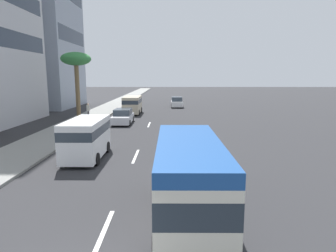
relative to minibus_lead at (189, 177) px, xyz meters
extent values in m
plane|color=#2D2D30|center=(27.45, 2.81, -1.56)|extent=(198.00, 198.00, 0.00)
cube|color=gray|center=(27.45, 10.31, -1.49)|extent=(162.00, 3.99, 0.15)
cube|color=silver|center=(-0.99, 2.81, -1.56)|extent=(3.20, 0.16, 0.01)
cube|color=silver|center=(8.25, 2.81, -1.56)|extent=(3.20, 0.16, 0.01)
cube|color=silver|center=(20.38, 2.81, -1.56)|extent=(3.20, 0.16, 0.01)
cube|color=silver|center=(0.00, 0.00, -0.24)|extent=(6.60, 2.15, 2.19)
cube|color=#1E4C93|center=(0.00, 0.00, 1.07)|extent=(6.60, 2.15, 0.42)
cube|color=#28333D|center=(0.00, 0.00, 0.18)|extent=(6.62, 2.15, 0.73)
cylinder|color=black|center=(1.92, 1.02, -1.14)|extent=(0.84, 0.26, 0.84)
cylinder|color=black|center=(1.92, -1.02, -1.14)|extent=(0.84, 0.26, 0.84)
cylinder|color=black|center=(-1.92, 1.02, -1.14)|extent=(0.84, 0.26, 0.84)
cylinder|color=black|center=(-1.92, -1.02, -1.14)|extent=(0.84, 0.26, 0.84)
cube|color=white|center=(37.74, -0.50, -0.97)|extent=(4.13, 1.81, 0.83)
cube|color=#38424C|center=(37.53, -0.50, -0.22)|extent=(2.27, 1.67, 0.68)
cylinder|color=black|center=(39.02, 0.33, -1.24)|extent=(0.64, 0.22, 0.64)
cylinder|color=black|center=(39.02, -1.34, -1.24)|extent=(0.64, 0.22, 0.64)
cylinder|color=black|center=(36.46, 0.33, -1.24)|extent=(0.64, 0.22, 0.64)
cylinder|color=black|center=(36.46, -1.34, -1.24)|extent=(0.64, 0.22, 0.64)
cube|color=beige|center=(29.19, 5.63, -0.30)|extent=(5.09, 2.06, 2.13)
cube|color=#2D3842|center=(29.19, 5.63, 0.17)|extent=(5.10, 2.07, 0.51)
cylinder|color=black|center=(27.66, 4.65, -1.20)|extent=(0.72, 0.24, 0.72)
cylinder|color=black|center=(27.66, 6.61, -1.20)|extent=(0.72, 0.24, 0.72)
cylinder|color=black|center=(30.71, 4.65, -1.20)|extent=(0.72, 0.24, 0.72)
cylinder|color=black|center=(30.71, 6.61, -1.20)|extent=(0.72, 0.24, 0.72)
cube|color=white|center=(7.76, 5.75, -0.25)|extent=(4.77, 1.96, 2.22)
cube|color=#2D3842|center=(7.76, 5.75, 0.23)|extent=(4.78, 1.97, 0.53)
cylinder|color=black|center=(6.33, 4.82, -1.20)|extent=(0.72, 0.24, 0.72)
cylinder|color=black|center=(6.33, 6.68, -1.20)|extent=(0.72, 0.24, 0.72)
cylinder|color=black|center=(9.20, 4.82, -1.20)|extent=(0.72, 0.24, 0.72)
cylinder|color=black|center=(9.20, 6.68, -1.20)|extent=(0.72, 0.24, 0.72)
cube|color=silver|center=(21.00, 5.64, -1.01)|extent=(4.48, 1.86, 0.76)
cube|color=#38424C|center=(21.22, 5.64, -0.32)|extent=(2.47, 1.71, 0.62)
cylinder|color=black|center=(19.61, 4.78, -1.24)|extent=(0.64, 0.22, 0.64)
cylinder|color=black|center=(19.61, 6.49, -1.24)|extent=(0.64, 0.22, 0.64)
cylinder|color=black|center=(22.39, 4.78, -1.24)|extent=(0.64, 0.22, 0.64)
cylinder|color=black|center=(22.39, 6.49, -1.24)|extent=(0.64, 0.22, 0.64)
cylinder|color=#333338|center=(23.82, 10.09, -0.99)|extent=(0.14, 0.14, 0.85)
cylinder|color=#333338|center=(23.98, 10.09, -0.99)|extent=(0.14, 0.14, 0.85)
cube|color=beige|center=(23.90, 10.09, -0.23)|extent=(0.22, 0.32, 0.67)
sphere|color=beige|center=(23.90, 10.09, 0.23)|extent=(0.23, 0.23, 0.23)
cylinder|color=brown|center=(24.95, 11.55, 1.74)|extent=(0.50, 0.50, 6.31)
ellipsoid|color=#388442|center=(24.95, 11.55, 5.42)|extent=(3.45, 3.45, 1.55)
cube|color=#2D3847|center=(20.38, 16.14, 7.00)|extent=(12.90, 0.08, 1.78)
cube|color=#2D3847|center=(38.21, 16.14, 9.66)|extent=(11.93, 0.08, 2.23)
camera|label=1|loc=(-9.64, 0.66, 3.46)|focal=31.22mm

